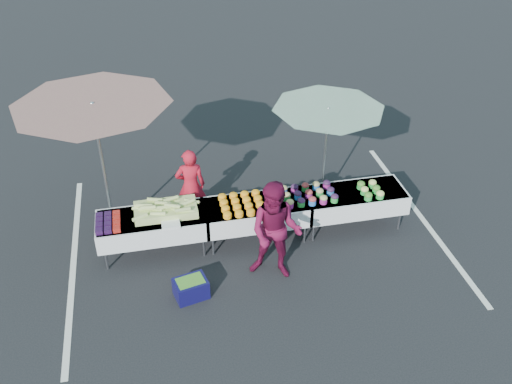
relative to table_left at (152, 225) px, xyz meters
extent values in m
plane|color=black|center=(1.80, 0.00, -0.58)|extent=(80.00, 80.00, 0.00)
cube|color=silver|center=(-1.40, 0.00, -0.58)|extent=(0.10, 5.00, 0.00)
cube|color=silver|center=(5.00, 0.00, -0.58)|extent=(0.10, 5.00, 0.00)
cube|color=white|center=(0.00, 0.00, 0.15)|extent=(1.80, 0.75, 0.04)
cube|color=white|center=(0.00, 0.00, -0.01)|extent=(1.86, 0.81, 0.36)
cylinder|color=slate|center=(-0.82, -0.29, -0.39)|extent=(0.04, 0.04, 0.39)
cylinder|color=slate|center=(-0.82, 0.29, -0.39)|extent=(0.04, 0.04, 0.39)
cylinder|color=slate|center=(0.82, -0.29, -0.39)|extent=(0.04, 0.04, 0.39)
cylinder|color=slate|center=(0.82, 0.29, -0.39)|extent=(0.04, 0.04, 0.39)
cube|color=white|center=(1.80, 0.00, 0.15)|extent=(1.80, 0.75, 0.04)
cube|color=white|center=(1.80, 0.00, -0.01)|extent=(1.86, 0.81, 0.36)
cylinder|color=slate|center=(0.98, -0.29, -0.39)|extent=(0.04, 0.04, 0.39)
cylinder|color=slate|center=(0.98, 0.29, -0.39)|extent=(0.04, 0.04, 0.39)
cylinder|color=slate|center=(2.62, -0.29, -0.39)|extent=(0.04, 0.04, 0.39)
cylinder|color=slate|center=(2.62, 0.29, -0.39)|extent=(0.04, 0.04, 0.39)
cube|color=white|center=(3.60, 0.00, 0.15)|extent=(1.80, 0.75, 0.04)
cube|color=white|center=(3.60, 0.00, -0.01)|extent=(1.86, 0.81, 0.36)
cylinder|color=slate|center=(2.78, -0.29, -0.39)|extent=(0.04, 0.04, 0.39)
cylinder|color=slate|center=(2.78, 0.29, -0.39)|extent=(0.04, 0.04, 0.39)
cylinder|color=slate|center=(4.42, -0.29, -0.39)|extent=(0.04, 0.04, 0.39)
cylinder|color=slate|center=(4.42, 0.29, -0.39)|extent=(0.04, 0.04, 0.39)
cube|color=black|center=(-0.85, -0.27, 0.21)|extent=(0.12, 0.12, 0.08)
cube|color=black|center=(-0.85, -0.13, 0.21)|extent=(0.12, 0.12, 0.08)
cube|color=black|center=(-0.85, 0.01, 0.21)|extent=(0.12, 0.12, 0.08)
cube|color=black|center=(-0.85, 0.15, 0.21)|extent=(0.12, 0.12, 0.08)
cube|color=black|center=(-0.71, -0.27, 0.21)|extent=(0.12, 0.12, 0.08)
cube|color=black|center=(-0.71, -0.13, 0.21)|extent=(0.12, 0.12, 0.08)
cube|color=black|center=(-0.71, 0.01, 0.21)|extent=(0.12, 0.12, 0.08)
cube|color=black|center=(-0.71, 0.15, 0.21)|extent=(0.12, 0.12, 0.08)
cube|color=#9F1911|center=(-0.57, -0.27, 0.21)|extent=(0.12, 0.12, 0.08)
cube|color=#9F1911|center=(-0.57, -0.13, 0.21)|extent=(0.12, 0.12, 0.08)
cube|color=#9F1911|center=(-0.57, 0.01, 0.21)|extent=(0.12, 0.12, 0.08)
cube|color=#9F1911|center=(-0.57, 0.15, 0.21)|extent=(0.12, 0.12, 0.08)
cube|color=#B5D96F|center=(0.25, 0.05, 0.24)|extent=(1.05, 0.55, 0.14)
cylinder|color=#B5D96F|center=(0.55, 0.20, 0.27)|extent=(0.27, 0.09, 0.10)
cylinder|color=#B5D96F|center=(-0.13, 0.10, 0.34)|extent=(0.27, 0.14, 0.07)
cylinder|color=#B5D96F|center=(0.36, -0.06, 0.38)|extent=(0.27, 0.14, 0.09)
cylinder|color=#B5D96F|center=(-0.17, 0.08, 0.28)|extent=(0.27, 0.15, 0.10)
cylinder|color=#B5D96F|center=(0.07, -0.01, 0.33)|extent=(0.27, 0.15, 0.08)
cylinder|color=#B5D96F|center=(0.21, 0.09, 0.36)|extent=(0.27, 0.10, 0.10)
cylinder|color=#B5D96F|center=(0.21, -0.03, 0.36)|extent=(0.27, 0.07, 0.08)
cylinder|color=#B5D96F|center=(0.12, -0.13, 0.31)|extent=(0.27, 0.14, 0.09)
cylinder|color=#B5D96F|center=(0.09, 0.25, 0.34)|extent=(0.27, 0.12, 0.08)
cylinder|color=#B5D96F|center=(0.71, 0.14, 0.29)|extent=(0.27, 0.16, 0.08)
cylinder|color=#B5D96F|center=(-0.06, 0.01, 0.34)|extent=(0.27, 0.11, 0.07)
cylinder|color=#B5D96F|center=(0.16, -0.18, 0.27)|extent=(0.27, 0.10, 0.07)
cylinder|color=#B5D96F|center=(0.36, 0.19, 0.35)|extent=(0.27, 0.12, 0.08)
cylinder|color=#B5D96F|center=(-0.18, -0.17, 0.31)|extent=(0.27, 0.15, 0.08)
cylinder|color=#B5D96F|center=(-0.09, 0.09, 0.36)|extent=(0.27, 0.10, 0.08)
cylinder|color=#B5D96F|center=(0.46, 0.00, 0.32)|extent=(0.27, 0.16, 0.10)
cylinder|color=#B5D96F|center=(-0.03, -0.02, 0.38)|extent=(0.27, 0.12, 0.09)
cylinder|color=#B5D96F|center=(0.52, -0.18, 0.37)|extent=(0.27, 0.09, 0.07)
cylinder|color=#B5D96F|center=(0.58, -0.15, 0.30)|extent=(0.27, 0.10, 0.09)
cylinder|color=#B5D96F|center=(0.50, -0.09, 0.28)|extent=(0.27, 0.12, 0.09)
cylinder|color=#B5D96F|center=(0.35, 0.28, 0.27)|extent=(0.27, 0.10, 0.08)
cylinder|color=#B5D96F|center=(0.63, 0.03, 0.34)|extent=(0.27, 0.14, 0.10)
cube|color=white|center=(0.30, -0.30, 0.19)|extent=(0.30, 0.25, 0.05)
cylinder|color=#FFA31C|center=(1.25, -0.28, 0.19)|extent=(0.15, 0.15, 0.05)
ellipsoid|color=#FD9E0E|center=(1.25, -0.28, 0.23)|extent=(0.15, 0.15, 0.08)
cylinder|color=#FFA31C|center=(1.25, -0.10, 0.19)|extent=(0.15, 0.15, 0.05)
ellipsoid|color=#FD9E0E|center=(1.25, -0.10, 0.23)|extent=(0.15, 0.15, 0.08)
cylinder|color=#FFA31C|center=(1.25, 0.08, 0.19)|extent=(0.15, 0.15, 0.05)
ellipsoid|color=#FD9E0E|center=(1.25, 0.08, 0.23)|extent=(0.15, 0.15, 0.08)
cylinder|color=#FFA31C|center=(1.25, 0.26, 0.19)|extent=(0.15, 0.15, 0.05)
ellipsoid|color=#FD9E0E|center=(1.25, 0.26, 0.23)|extent=(0.15, 0.15, 0.08)
cylinder|color=#FFA31C|center=(1.45, -0.28, 0.19)|extent=(0.15, 0.15, 0.05)
ellipsoid|color=#FD9E0E|center=(1.45, -0.28, 0.23)|extent=(0.15, 0.15, 0.08)
cylinder|color=#FFA31C|center=(1.45, -0.10, 0.19)|extent=(0.15, 0.15, 0.05)
ellipsoid|color=#FD9E0E|center=(1.45, -0.10, 0.23)|extent=(0.15, 0.15, 0.08)
cylinder|color=#FFA31C|center=(1.45, 0.08, 0.19)|extent=(0.15, 0.15, 0.05)
ellipsoid|color=#FD9E0E|center=(1.45, 0.08, 0.23)|extent=(0.15, 0.15, 0.08)
cylinder|color=#FFA31C|center=(1.45, 0.26, 0.19)|extent=(0.15, 0.15, 0.05)
ellipsoid|color=#FD9E0E|center=(1.45, 0.26, 0.23)|extent=(0.15, 0.15, 0.08)
cylinder|color=#FFA31C|center=(1.65, -0.28, 0.19)|extent=(0.15, 0.15, 0.05)
ellipsoid|color=#FD9E0E|center=(1.65, -0.28, 0.23)|extent=(0.15, 0.15, 0.08)
cylinder|color=#FFA31C|center=(1.65, -0.10, 0.19)|extent=(0.15, 0.15, 0.05)
ellipsoid|color=#FD9E0E|center=(1.65, -0.10, 0.23)|extent=(0.15, 0.15, 0.08)
cylinder|color=#FFA31C|center=(1.65, 0.08, 0.19)|extent=(0.15, 0.15, 0.05)
ellipsoid|color=#FD9E0E|center=(1.65, 0.08, 0.23)|extent=(0.15, 0.15, 0.08)
cylinder|color=#FFA31C|center=(1.65, 0.26, 0.19)|extent=(0.15, 0.15, 0.05)
ellipsoid|color=#FD9E0E|center=(1.65, 0.26, 0.23)|extent=(0.15, 0.15, 0.08)
cylinder|color=#FFA31C|center=(1.85, -0.28, 0.19)|extent=(0.15, 0.15, 0.05)
ellipsoid|color=#FD9E0E|center=(1.85, -0.28, 0.23)|extent=(0.15, 0.15, 0.08)
cylinder|color=#FFA31C|center=(1.85, -0.10, 0.19)|extent=(0.15, 0.15, 0.05)
ellipsoid|color=#FD9E0E|center=(1.85, -0.10, 0.23)|extent=(0.15, 0.15, 0.08)
cylinder|color=#FFA31C|center=(1.85, 0.08, 0.19)|extent=(0.15, 0.15, 0.05)
ellipsoid|color=#FD9E0E|center=(1.85, 0.08, 0.23)|extent=(0.15, 0.15, 0.08)
cylinder|color=#FFA31C|center=(1.85, 0.26, 0.19)|extent=(0.15, 0.15, 0.05)
ellipsoid|color=#FD9E0E|center=(1.85, 0.26, 0.23)|extent=(0.15, 0.15, 0.08)
cylinder|color=blue|center=(2.15, -0.22, 0.22)|extent=(0.13, 0.13, 0.10)
ellipsoid|color=maroon|center=(2.15, -0.22, 0.28)|extent=(0.14, 0.14, 0.10)
cylinder|color=#A0227F|center=(2.15, 0.00, 0.22)|extent=(0.13, 0.13, 0.10)
ellipsoid|color=maroon|center=(2.15, 0.00, 0.28)|extent=(0.14, 0.14, 0.10)
cylinder|color=green|center=(2.15, 0.22, 0.22)|extent=(0.13, 0.13, 0.10)
ellipsoid|color=maroon|center=(2.15, 0.22, 0.28)|extent=(0.14, 0.14, 0.10)
cylinder|color=#A0227F|center=(2.35, -0.22, 0.22)|extent=(0.13, 0.13, 0.10)
ellipsoid|color=tan|center=(2.35, -0.22, 0.28)|extent=(0.14, 0.14, 0.10)
cylinder|color=green|center=(2.35, 0.00, 0.22)|extent=(0.13, 0.13, 0.10)
ellipsoid|color=tan|center=(2.35, 0.00, 0.28)|extent=(0.14, 0.14, 0.10)
cylinder|color=blue|center=(2.35, 0.22, 0.22)|extent=(0.13, 0.13, 0.10)
ellipsoid|color=tan|center=(2.35, 0.22, 0.28)|extent=(0.14, 0.14, 0.10)
cylinder|color=green|center=(2.55, -0.22, 0.22)|extent=(0.13, 0.13, 0.10)
ellipsoid|color=#2F1434|center=(2.55, -0.22, 0.28)|extent=(0.14, 0.14, 0.10)
cylinder|color=blue|center=(2.55, 0.00, 0.22)|extent=(0.13, 0.13, 0.10)
ellipsoid|color=#2F1434|center=(2.55, 0.00, 0.28)|extent=(0.14, 0.14, 0.10)
cylinder|color=#A0227F|center=(2.55, 0.22, 0.22)|extent=(0.13, 0.13, 0.10)
ellipsoid|color=#2F1434|center=(2.55, 0.22, 0.28)|extent=(0.14, 0.14, 0.10)
cylinder|color=blue|center=(2.75, -0.22, 0.22)|extent=(0.13, 0.13, 0.10)
ellipsoid|color=maroon|center=(2.75, -0.22, 0.28)|extent=(0.14, 0.14, 0.10)
cylinder|color=#A0227F|center=(2.75, 0.00, 0.22)|extent=(0.13, 0.13, 0.10)
ellipsoid|color=maroon|center=(2.75, 0.00, 0.28)|extent=(0.14, 0.14, 0.10)
cylinder|color=green|center=(2.75, 0.22, 0.22)|extent=(0.13, 0.13, 0.10)
ellipsoid|color=maroon|center=(2.75, 0.22, 0.28)|extent=(0.14, 0.14, 0.10)
cylinder|color=#A0227F|center=(2.95, -0.22, 0.22)|extent=(0.13, 0.13, 0.10)
ellipsoid|color=tan|center=(2.95, -0.22, 0.28)|extent=(0.14, 0.14, 0.10)
cylinder|color=green|center=(2.95, 0.00, 0.22)|extent=(0.13, 0.13, 0.10)
ellipsoid|color=tan|center=(2.95, 0.00, 0.28)|extent=(0.14, 0.14, 0.10)
cylinder|color=blue|center=(2.95, 0.22, 0.22)|extent=(0.13, 0.13, 0.10)
ellipsoid|color=tan|center=(2.95, 0.22, 0.28)|extent=(0.14, 0.14, 0.10)
cylinder|color=green|center=(3.15, -0.22, 0.22)|extent=(0.13, 0.13, 0.10)
ellipsoid|color=#2F1434|center=(3.15, -0.22, 0.28)|extent=(0.14, 0.14, 0.10)
cylinder|color=blue|center=(3.15, 0.00, 0.22)|extent=(0.13, 0.13, 0.10)
ellipsoid|color=#2F1434|center=(3.15, 0.00, 0.28)|extent=(0.14, 0.14, 0.10)
cylinder|color=#A0227F|center=(3.15, 0.22, 0.22)|extent=(0.13, 0.13, 0.10)
ellipsoid|color=#2F1434|center=(3.15, 0.22, 0.28)|extent=(0.14, 0.14, 0.10)
cylinder|color=green|center=(3.75, -0.28, 0.21)|extent=(0.14, 0.14, 0.08)
ellipsoid|color=#2C771F|center=(3.75, -0.28, 0.26)|extent=(0.14, 0.14, 0.11)
cylinder|color=green|center=(3.75, -0.10, 0.21)|extent=(0.14, 0.14, 0.08)
ellipsoid|color=#CBD760|center=(3.75, -0.10, 0.26)|extent=(0.14, 0.14, 0.11)
cylinder|color=green|center=(3.75, 0.08, 0.21)|extent=(0.14, 0.14, 0.08)
ellipsoid|color=#2C771F|center=(3.75, 0.08, 0.26)|extent=(0.14, 0.14, 0.11)
cylinder|color=green|center=(3.97, -0.28, 0.21)|extent=(0.14, 0.14, 0.08)
ellipsoid|color=#CBD760|center=(3.97, -0.28, 0.26)|extent=(0.14, 0.14, 0.11)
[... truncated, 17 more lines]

